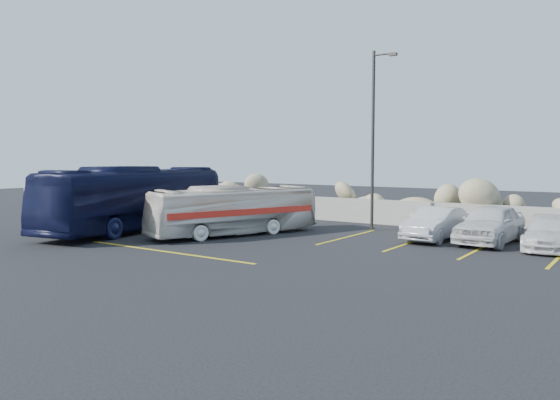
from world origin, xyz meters
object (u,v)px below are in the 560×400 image
Objects in this scene: lamppost at (374,135)px; car_a at (490,224)px; car_b at (436,224)px; vintage_bus at (234,210)px; tour_coach at (137,198)px; car_c at (549,234)px.

lamppost is 6.42m from car_a.
lamppost is 2.02× the size of car_b.
lamppost is 7.10m from vintage_bus.
lamppost is 5.07m from car_b.
lamppost is 0.77× the size of tour_coach.
car_a is at bearing -8.89° from lamppost.
vintage_bus is 8.31m from car_b.
vintage_bus is (-4.22, -4.70, -3.25)m from lamppost.
car_b is at bearing 11.44° from tour_coach.
car_a is (5.29, -0.83, -3.54)m from lamppost.
tour_coach is 15.13m from car_a.
vintage_bus reaches higher than car_b.
car_c is at bearing 37.84° from vintage_bus.
car_a is at bearing 10.04° from tour_coach.
car_a is 1.12× the size of car_b.
car_a reaches higher than car_c.
vintage_bus is 1.95× the size of car_c.
car_c is (4.06, 0.16, -0.09)m from car_b.
tour_coach is at bearing -146.38° from lamppost.
car_c is at bearing -2.65° from car_a.
lamppost is at bearing 163.76° from car_b.
lamppost is at bearing 23.88° from tour_coach.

